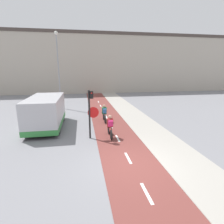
% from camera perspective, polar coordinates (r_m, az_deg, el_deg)
% --- Properties ---
extents(ground_plane, '(120.00, 120.00, 0.00)m').
position_cam_1_polar(ground_plane, '(8.37, 6.18, -16.44)').
color(ground_plane, gray).
extents(bike_lane, '(2.65, 60.00, 0.02)m').
position_cam_1_polar(bike_lane, '(8.37, 6.16, -16.35)').
color(bike_lane, brown).
rests_on(bike_lane, ground_plane).
extents(sidewalk_strip, '(2.40, 60.00, 0.05)m').
position_cam_1_polar(sidewalk_strip, '(9.31, 21.79, -13.93)').
color(sidewalk_strip, '#A8A399').
rests_on(sidewalk_strip, ground_plane).
extents(building_row_background, '(60.00, 5.20, 10.30)m').
position_cam_1_polar(building_row_background, '(33.40, -6.45, 15.43)').
color(building_row_background, '#B2A899').
rests_on(building_row_background, ground_plane).
extents(traffic_light_pole, '(0.67, 0.25, 3.00)m').
position_cam_1_polar(traffic_light_pole, '(10.58, -6.96, 0.95)').
color(traffic_light_pole, black).
rests_on(traffic_light_pole, ground_plane).
extents(street_lamp_far, '(0.36, 0.36, 7.89)m').
position_cam_1_polar(street_lamp_far, '(19.62, -17.17, 14.82)').
color(street_lamp_far, gray).
rests_on(street_lamp_far, ground_plane).
extents(cyclist_near, '(0.46, 1.63, 1.45)m').
position_cam_1_polar(cyclist_near, '(10.96, -0.64, -4.80)').
color(cyclist_near, black).
rests_on(cyclist_near, ground_plane).
extents(cyclist_far, '(0.46, 1.56, 1.42)m').
position_cam_1_polar(cyclist_far, '(14.20, -2.51, -0.47)').
color(cyclist_far, black).
rests_on(cyclist_far, ground_plane).
extents(van, '(2.20, 4.98, 2.27)m').
position_cam_1_polar(van, '(13.54, -20.72, -0.23)').
color(van, '#B7B7BC').
rests_on(van, ground_plane).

